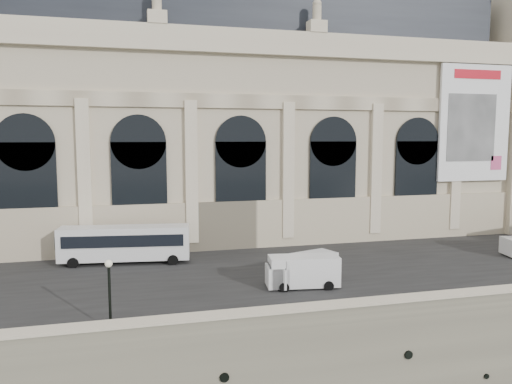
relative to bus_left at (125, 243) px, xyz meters
The scene contains 8 objects.
quay 22.95m from the bus_left, 46.24° to the left, with size 160.00×70.00×6.00m, color gray.
street 16.35m from the bus_left, 17.22° to the right, with size 160.00×24.00×0.06m, color #2D2D2D.
parapet 23.95m from the bus_left, 49.58° to the right, with size 160.00×1.40×1.21m.
museum 19.38m from the bus_left, 51.66° to the left, with size 69.00×18.70×29.10m.
bus_left is the anchor object (origin of this frame).
van_b 16.89m from the bus_left, 40.18° to the right, with size 5.73×2.84×2.45m.
van_c 16.83m from the bus_left, 37.36° to the right, with size 5.67×3.61×2.37m.
lamp_left 16.23m from the bus_left, 92.92° to the right, with size 0.44×0.44×4.34m.
Camera 1 is at (-15.15, -27.16, 17.51)m, focal length 35.00 mm.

